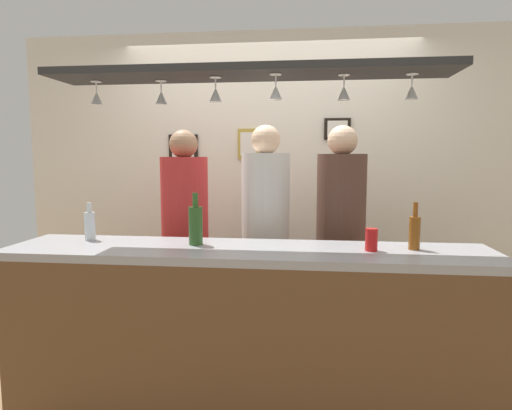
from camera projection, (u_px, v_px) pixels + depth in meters
ground_plane at (254, 389)px, 2.85m from camera, size 8.00×8.00×0.00m
back_wall at (269, 183)px, 3.79m from camera, size 4.40×0.06×2.60m
bar_counter at (243, 316)px, 2.27m from camera, size 2.70×0.55×1.03m
overhead_glass_rack at (248, 72)px, 2.33m from camera, size 2.20×0.36×0.04m
hanging_wineglass_far_left at (97, 97)px, 2.49m from camera, size 0.07×0.07×0.13m
hanging_wineglass_left at (161, 97)px, 2.47m from camera, size 0.07×0.07×0.13m
hanging_wineglass_center_left at (216, 94)px, 2.35m from camera, size 0.07×0.07×0.13m
hanging_wineglass_center at (276, 91)px, 2.27m from camera, size 0.07×0.07×0.13m
hanging_wineglass_center_right at (344, 92)px, 2.28m from camera, size 0.07×0.07×0.13m
hanging_wineglass_right at (412, 91)px, 2.26m from camera, size 0.07×0.07×0.13m
person_left_red_shirt at (185, 224)px, 3.14m from camera, size 0.34×0.34×1.73m
person_middle_white_patterned_shirt at (266, 223)px, 3.07m from camera, size 0.34×0.34×1.76m
person_right_brown_shirt at (341, 225)px, 3.01m from camera, size 0.34×0.34×1.75m
bottle_beer_amber_tall at (415, 231)px, 2.33m from camera, size 0.06×0.06×0.26m
bottle_champagne_green at (196, 224)px, 2.47m from camera, size 0.08×0.08×0.30m
bottle_soda_clear at (90, 225)px, 2.60m from camera, size 0.06×0.06×0.23m
drink_can at (371, 240)px, 2.31m from camera, size 0.07×0.07×0.12m
picture_frame_caricature at (183, 154)px, 3.80m from camera, size 0.26×0.02×0.34m
picture_frame_upper_small at (337, 129)px, 3.63m from camera, size 0.22×0.02×0.18m
picture_frame_crest at (248, 144)px, 3.73m from camera, size 0.18×0.02×0.26m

